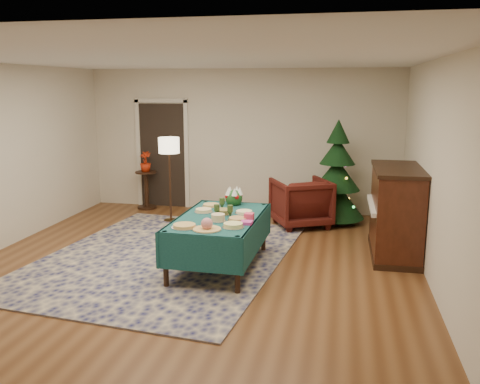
% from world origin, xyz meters
% --- Properties ---
extents(room_shell, '(7.00, 7.00, 7.00)m').
position_xyz_m(room_shell, '(0.00, 0.00, 1.35)').
color(room_shell, '#593319').
rests_on(room_shell, ground).
extents(doorway, '(1.08, 0.04, 2.16)m').
position_xyz_m(doorway, '(-1.60, 3.48, 1.10)').
color(doorway, black).
rests_on(doorway, ground).
extents(rug, '(3.64, 4.53, 0.02)m').
position_xyz_m(rug, '(-0.49, 0.45, 0.01)').
color(rug, '#131749').
rests_on(rug, ground).
extents(buffet_table, '(1.11, 1.83, 0.70)m').
position_xyz_m(buffet_table, '(0.36, 0.22, 0.56)').
color(buffet_table, black).
rests_on(buffet_table, ground).
extents(platter_0, '(0.32, 0.32, 0.04)m').
position_xyz_m(platter_0, '(0.08, -0.39, 0.72)').
color(platter_0, silver).
rests_on(platter_0, buffet_table).
extents(platter_1, '(0.34, 0.34, 0.15)m').
position_xyz_m(platter_1, '(0.37, -0.44, 0.76)').
color(platter_1, silver).
rests_on(platter_1, buffet_table).
extents(platter_2, '(0.27, 0.27, 0.06)m').
position_xyz_m(platter_2, '(0.65, -0.27, 0.73)').
color(platter_2, silver).
rests_on(platter_2, buffet_table).
extents(platter_3, '(0.20, 0.20, 0.10)m').
position_xyz_m(platter_3, '(0.40, -0.02, 0.75)').
color(platter_3, silver).
rests_on(platter_3, buffet_table).
extents(platter_4, '(0.27, 0.27, 0.04)m').
position_xyz_m(platter_4, '(0.64, 0.07, 0.72)').
color(platter_4, silver).
rests_on(platter_4, buffet_table).
extents(platter_5, '(0.25, 0.25, 0.05)m').
position_xyz_m(platter_5, '(0.10, 0.40, 0.72)').
color(platter_5, silver).
rests_on(platter_5, buffet_table).
extents(platter_6, '(0.26, 0.26, 0.07)m').
position_xyz_m(platter_6, '(0.38, 0.35, 0.73)').
color(platter_6, silver).
rests_on(platter_6, buffet_table).
extents(platter_7, '(0.25, 0.25, 0.04)m').
position_xyz_m(platter_7, '(0.65, 0.44, 0.72)').
color(platter_7, silver).
rests_on(platter_7, buffet_table).
extents(platter_8, '(0.26, 0.26, 0.04)m').
position_xyz_m(platter_8, '(0.11, 0.74, 0.72)').
color(platter_8, silver).
rests_on(platter_8, buffet_table).
extents(goblet_0, '(0.07, 0.07, 0.16)m').
position_xyz_m(goblet_0, '(0.31, 0.60, 0.79)').
color(goblet_0, '#2D471E').
rests_on(goblet_0, buffet_table).
extents(goblet_1, '(0.07, 0.07, 0.16)m').
position_xyz_m(goblet_1, '(0.51, 0.20, 0.79)').
color(goblet_1, '#2D471E').
rests_on(goblet_1, buffet_table).
extents(goblet_2, '(0.07, 0.07, 0.16)m').
position_xyz_m(goblet_2, '(0.33, 0.20, 0.79)').
color(goblet_2, '#2D471E').
rests_on(goblet_2, buffet_table).
extents(napkin_stack, '(0.14, 0.14, 0.04)m').
position_xyz_m(napkin_stack, '(0.78, -0.07, 0.72)').
color(napkin_stack, '#D33A9B').
rests_on(napkin_stack, buffet_table).
extents(gift_box, '(0.12, 0.12, 0.09)m').
position_xyz_m(gift_box, '(0.78, 0.11, 0.75)').
color(gift_box, '#E43F65').
rests_on(gift_box, buffet_table).
extents(centerpiece, '(0.25, 0.25, 0.29)m').
position_xyz_m(centerpiece, '(0.40, 0.92, 0.82)').
color(centerpiece, '#1E4C1E').
rests_on(centerpiece, buffet_table).
extents(armchair, '(1.16, 1.14, 0.91)m').
position_xyz_m(armchair, '(1.24, 2.51, 0.46)').
color(armchair, '#47140F').
rests_on(armchair, ground).
extents(floor_lamp, '(0.36, 0.36, 1.50)m').
position_xyz_m(floor_lamp, '(-1.06, 2.36, 1.27)').
color(floor_lamp, '#A57F3F').
rests_on(floor_lamp, ground).
extents(side_table, '(0.41, 0.41, 0.74)m').
position_xyz_m(side_table, '(-1.85, 3.20, 0.36)').
color(side_table, black).
rests_on(side_table, ground).
extents(potted_plant, '(0.22, 0.39, 0.22)m').
position_xyz_m(potted_plant, '(-1.85, 3.20, 0.85)').
color(potted_plant, red).
rests_on(potted_plant, side_table).
extents(christmas_tree, '(1.29, 1.29, 1.82)m').
position_xyz_m(christmas_tree, '(1.82, 2.90, 0.82)').
color(christmas_tree, black).
rests_on(christmas_tree, ground).
extents(piano, '(0.70, 1.47, 1.27)m').
position_xyz_m(piano, '(2.67, 1.23, 0.62)').
color(piano, black).
rests_on(piano, ground).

